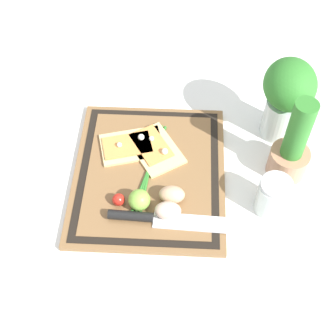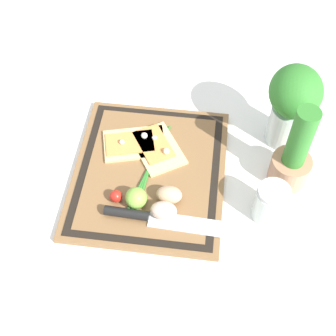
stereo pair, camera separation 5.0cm
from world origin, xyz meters
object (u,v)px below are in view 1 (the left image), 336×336
object	(u,v)px
cherry_tomato_red	(119,200)
sauce_jar	(273,198)
egg_pink	(168,211)
lime	(139,200)
pizza_slice_far	(155,148)
egg_brown	(172,195)
knife	(151,218)
herb_glass	(287,95)
pizza_slice_near	(131,145)
herb_pot	(292,150)

from	to	relation	value
cherry_tomato_red	sauce_jar	bearing A→B (deg)	92.59
egg_pink	lime	xyz separation A→B (m)	(-0.02, -0.06, 0.00)
pizza_slice_far	egg_brown	world-z (taller)	egg_brown
knife	pizza_slice_far	bearing A→B (deg)	-178.73
herb_glass	cherry_tomato_red	bearing A→B (deg)	-57.23
pizza_slice_near	cherry_tomato_red	xyz separation A→B (m)	(0.16, -0.01, 0.01)
pizza_slice_near	pizza_slice_far	xyz separation A→B (m)	(0.01, 0.06, 0.00)
knife	sauce_jar	xyz separation A→B (m)	(-0.06, 0.27, 0.02)
pizza_slice_far	pizza_slice_near	bearing A→B (deg)	-95.85
egg_pink	egg_brown	bearing A→B (deg)	170.59
pizza_slice_near	sauce_jar	world-z (taller)	sauce_jar
lime	cherry_tomato_red	world-z (taller)	lime
pizza_slice_near	knife	bearing A→B (deg)	17.55
pizza_slice_far	cherry_tomato_red	size ratio (longest dim) A/B	6.03
pizza_slice_near	lime	distance (m)	0.17
egg_pink	herb_glass	size ratio (longest dim) A/B	0.26
pizza_slice_far	herb_pot	xyz separation A→B (m)	(0.04, 0.32, 0.06)
egg_pink	herb_glass	xyz separation A→B (m)	(-0.27, 0.27, 0.10)
lime	knife	bearing A→B (deg)	39.04
pizza_slice_far	lime	size ratio (longest dim) A/B	3.53
egg_brown	herb_glass	distance (m)	0.36
knife	egg_brown	size ratio (longest dim) A/B	4.92
cherry_tomato_red	herb_pot	size ratio (longest dim) A/B	0.13
egg_pink	herb_glass	bearing A→B (deg)	135.37
knife	herb_glass	distance (m)	0.43
pizza_slice_far	herb_glass	size ratio (longest dim) A/B	0.78
lime	herb_glass	size ratio (longest dim) A/B	0.22
cherry_tomato_red	sauce_jar	world-z (taller)	sauce_jar
herb_glass	lime	bearing A→B (deg)	-53.11
egg_brown	egg_pink	distance (m)	0.04
egg_pink	cherry_tomato_red	distance (m)	0.12
herb_glass	egg_brown	bearing A→B (deg)	-48.68
cherry_tomato_red	sauce_jar	xyz separation A→B (m)	(-0.02, 0.34, 0.01)
cherry_tomato_red	herb_pot	distance (m)	0.41
pizza_slice_near	egg_pink	size ratio (longest dim) A/B	2.91
knife	herb_pot	xyz separation A→B (m)	(-0.16, 0.31, 0.05)
pizza_slice_near	sauce_jar	distance (m)	0.37
knife	egg_brown	distance (m)	0.07
egg_pink	lime	bearing A→B (deg)	-108.64
egg_brown	cherry_tomato_red	xyz separation A→B (m)	(0.02, -0.12, -0.01)
pizza_slice_near	herb_glass	xyz separation A→B (m)	(-0.08, 0.37, 0.11)
lime	herb_pot	distance (m)	0.37
pizza_slice_far	lime	xyz separation A→B (m)	(0.16, -0.02, 0.02)
herb_glass	pizza_slice_far	bearing A→B (deg)	-74.27
pizza_slice_near	pizza_slice_far	size ratio (longest dim) A/B	0.98
pizza_slice_near	herb_pot	world-z (taller)	herb_pot
egg_pink	knife	bearing A→B (deg)	-69.24
herb_glass	knife	bearing A→B (deg)	-46.83
egg_pink	herb_pot	world-z (taller)	herb_pot
pizza_slice_near	pizza_slice_far	distance (m)	0.06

